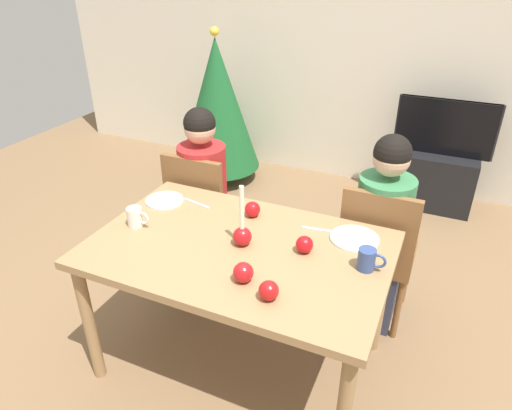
% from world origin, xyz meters
% --- Properties ---
extents(ground_plane, '(7.68, 7.68, 0.00)m').
position_xyz_m(ground_plane, '(0.00, 0.00, 0.00)').
color(ground_plane, brown).
extents(back_wall, '(6.40, 0.10, 2.60)m').
position_xyz_m(back_wall, '(0.00, 2.60, 1.30)').
color(back_wall, beige).
rests_on(back_wall, ground).
extents(dining_table, '(1.40, 0.90, 0.75)m').
position_xyz_m(dining_table, '(0.00, 0.00, 0.67)').
color(dining_table, '#99754C').
rests_on(dining_table, ground).
extents(chair_left, '(0.40, 0.40, 0.90)m').
position_xyz_m(chair_left, '(-0.56, 0.61, 0.51)').
color(chair_left, brown).
rests_on(chair_left, ground).
extents(chair_right, '(0.40, 0.40, 0.90)m').
position_xyz_m(chair_right, '(0.56, 0.61, 0.51)').
color(chair_right, brown).
rests_on(chair_right, ground).
extents(person_left_child, '(0.30, 0.30, 1.17)m').
position_xyz_m(person_left_child, '(-0.56, 0.64, 0.57)').
color(person_left_child, '#33384C').
rests_on(person_left_child, ground).
extents(person_right_child, '(0.30, 0.30, 1.17)m').
position_xyz_m(person_right_child, '(0.56, 0.64, 0.57)').
color(person_right_child, '#33384C').
rests_on(person_right_child, ground).
extents(tv_stand, '(0.64, 0.40, 0.48)m').
position_xyz_m(tv_stand, '(0.76, 2.30, 0.24)').
color(tv_stand, black).
rests_on(tv_stand, ground).
extents(tv, '(0.79, 0.05, 0.46)m').
position_xyz_m(tv, '(0.76, 2.30, 0.71)').
color(tv, black).
rests_on(tv, tv_stand).
extents(christmas_tree, '(0.77, 0.77, 1.42)m').
position_xyz_m(christmas_tree, '(-1.20, 2.02, 0.74)').
color(christmas_tree, brown).
rests_on(christmas_tree, ground).
extents(candle_centerpiece, '(0.09, 0.09, 0.31)m').
position_xyz_m(candle_centerpiece, '(0.01, 0.02, 0.81)').
color(candle_centerpiece, red).
rests_on(candle_centerpiece, dining_table).
extents(plate_left, '(0.21, 0.21, 0.01)m').
position_xyz_m(plate_left, '(-0.57, 0.23, 0.76)').
color(plate_left, silver).
rests_on(plate_left, dining_table).
extents(plate_right, '(0.23, 0.23, 0.01)m').
position_xyz_m(plate_right, '(0.48, 0.28, 0.76)').
color(plate_right, white).
rests_on(plate_right, dining_table).
extents(mug_left, '(0.12, 0.08, 0.10)m').
position_xyz_m(mug_left, '(-0.55, -0.04, 0.80)').
color(mug_left, silver).
rests_on(mug_left, dining_table).
extents(mug_right, '(0.12, 0.08, 0.10)m').
position_xyz_m(mug_right, '(0.59, 0.07, 0.80)').
color(mug_right, '#33477F').
rests_on(mug_right, dining_table).
extents(fork_left, '(0.18, 0.05, 0.01)m').
position_xyz_m(fork_left, '(-0.39, 0.28, 0.75)').
color(fork_left, silver).
rests_on(fork_left, dining_table).
extents(fork_right, '(0.18, 0.04, 0.01)m').
position_xyz_m(fork_right, '(0.31, 0.29, 0.75)').
color(fork_right, silver).
rests_on(fork_right, dining_table).
extents(apple_near_candle, '(0.09, 0.09, 0.09)m').
position_xyz_m(apple_near_candle, '(0.13, -0.23, 0.79)').
color(apple_near_candle, red).
rests_on(apple_near_candle, dining_table).
extents(apple_by_left_plate, '(0.08, 0.08, 0.08)m').
position_xyz_m(apple_by_left_plate, '(0.30, 0.08, 0.79)').
color(apple_by_left_plate, red).
rests_on(apple_by_left_plate, dining_table).
extents(apple_by_right_mug, '(0.08, 0.08, 0.08)m').
position_xyz_m(apple_by_right_mug, '(0.27, -0.29, 0.79)').
color(apple_by_right_mug, '#B51415').
rests_on(apple_by_right_mug, dining_table).
extents(apple_far_edge, '(0.08, 0.08, 0.08)m').
position_xyz_m(apple_far_edge, '(-0.06, 0.28, 0.79)').
color(apple_far_edge, red).
rests_on(apple_far_edge, dining_table).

